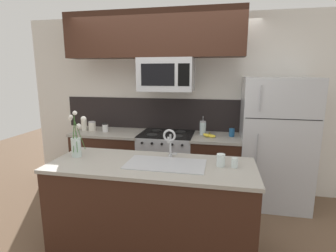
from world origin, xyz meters
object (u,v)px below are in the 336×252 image
object	(u,v)px
french_press	(203,128)
spare_glass	(235,163)
refrigerator	(275,142)
storage_jar_short	(105,128)
microwave	(166,75)
sink_faucet	(170,139)
banana_bunch	(209,136)
stove_range	(167,164)
coffee_tin	(232,132)
storage_jar_tall	(84,124)
drinking_glass	(221,160)
storage_jar_medium	(92,126)
flower_vase	(77,143)

from	to	relation	value
french_press	spare_glass	world-z (taller)	french_press
refrigerator	storage_jar_short	distance (m)	2.41
spare_glass	microwave	bearing A→B (deg)	127.23
sink_faucet	microwave	bearing A→B (deg)	103.69
microwave	refrigerator	world-z (taller)	microwave
banana_bunch	french_press	xyz separation A→B (m)	(-0.10, 0.12, 0.08)
storage_jar_short	french_press	xyz separation A→B (m)	(1.45, 0.08, 0.04)
stove_range	sink_faucet	bearing A→B (deg)	-76.57
storage_jar_short	banana_bunch	xyz separation A→B (m)	(1.55, -0.04, -0.04)
coffee_tin	spare_glass	world-z (taller)	coffee_tin
stove_range	microwave	world-z (taller)	microwave
stove_range	coffee_tin	world-z (taller)	coffee_tin
storage_jar_short	sink_faucet	distance (m)	1.58
stove_range	storage_jar_tall	size ratio (longest dim) A/B	4.78
storage_jar_tall	sink_faucet	size ratio (longest dim) A/B	0.64
stove_range	drinking_glass	world-z (taller)	drinking_glass
french_press	coffee_tin	xyz separation A→B (m)	(0.40, -0.01, -0.04)
banana_bunch	french_press	bearing A→B (deg)	129.17
storage_jar_tall	coffee_tin	size ratio (longest dim) A/B	1.77
microwave	storage_jar_short	distance (m)	1.22
drinking_glass	storage_jar_medium	bearing A→B (deg)	148.39
coffee_tin	microwave	bearing A→B (deg)	-175.54
storage_jar_medium	coffee_tin	size ratio (longest dim) A/B	1.30
storage_jar_tall	spare_glass	xyz separation A→B (m)	(2.18, -1.19, -0.05)
coffee_tin	flower_vase	distance (m)	2.05
banana_bunch	sink_faucet	bearing A→B (deg)	-109.97
coffee_tin	french_press	bearing A→B (deg)	178.57
coffee_tin	sink_faucet	world-z (taller)	sink_faucet
flower_vase	storage_jar_medium	bearing A→B (deg)	110.58
sink_faucet	drinking_glass	distance (m)	0.56
refrigerator	flower_vase	world-z (taller)	refrigerator
banana_bunch	storage_jar_short	bearing A→B (deg)	178.36
storage_jar_tall	flower_vase	distance (m)	1.32
refrigerator	banana_bunch	size ratio (longest dim) A/B	9.07
storage_jar_short	drinking_glass	world-z (taller)	storage_jar_short
storage_jar_short	coffee_tin	xyz separation A→B (m)	(1.85, 0.07, -0.01)
stove_range	storage_jar_tall	xyz separation A→B (m)	(-1.29, -0.01, 0.55)
sink_faucet	spare_glass	bearing A→B (deg)	-13.25
storage_jar_short	storage_jar_tall	bearing A→B (deg)	178.59
storage_jar_medium	storage_jar_short	distance (m)	0.22
storage_jar_medium	storage_jar_tall	bearing A→B (deg)	-178.16
storage_jar_tall	storage_jar_short	bearing A→B (deg)	-1.41
coffee_tin	stove_range	bearing A→B (deg)	-176.85
refrigerator	storage_jar_short	xyz separation A→B (m)	(-2.41, -0.04, 0.11)
spare_glass	banana_bunch	bearing A→B (deg)	104.16
stove_range	microwave	size ratio (longest dim) A/B	1.25
microwave	coffee_tin	world-z (taller)	microwave
coffee_tin	drinking_glass	bearing A→B (deg)	-96.50
sink_faucet	flower_vase	size ratio (longest dim) A/B	0.62
stove_range	sink_faucet	size ratio (longest dim) A/B	3.04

